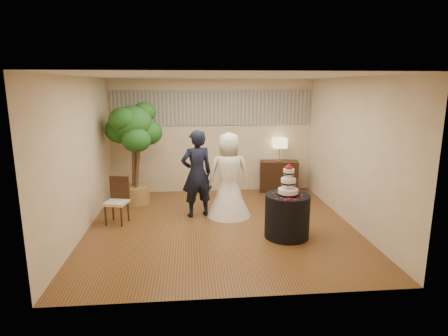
{
  "coord_description": "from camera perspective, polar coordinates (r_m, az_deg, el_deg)",
  "views": [
    {
      "loc": [
        -0.56,
        -6.75,
        2.64
      ],
      "look_at": [
        0.1,
        0.4,
        1.05
      ],
      "focal_mm": 30.0,
      "sensor_mm": 36.0,
      "label": 1
    }
  ],
  "objects": [
    {
      "name": "wall_back",
      "position": [
        9.35,
        -1.8,
        4.85
      ],
      "size": [
        5.0,
        0.06,
        2.8
      ],
      "primitive_type": "cube",
      "color": "beige",
      "rests_on": "ground"
    },
    {
      "name": "bride",
      "position": [
        7.59,
        0.76,
        -1.03
      ],
      "size": [
        0.91,
        0.91,
        1.73
      ],
      "primitive_type": "imported",
      "rotation": [
        0.0,
        0.0,
        3.14
      ],
      "color": "white",
      "rests_on": "floor"
    },
    {
      "name": "table_lamp",
      "position": [
        9.43,
        8.45,
        2.8
      ],
      "size": [
        0.32,
        0.32,
        0.58
      ],
      "primitive_type": null,
      "color": "#CEBA87",
      "rests_on": "console"
    },
    {
      "name": "floor",
      "position": [
        7.27,
        -0.5,
        -8.81
      ],
      "size": [
        5.0,
        5.0,
        0.0
      ],
      "primitive_type": "cube",
      "color": "brown",
      "rests_on": "ground"
    },
    {
      "name": "side_chair",
      "position": [
        7.55,
        -16.09,
        -4.88
      ],
      "size": [
        0.51,
        0.53,
        0.9
      ],
      "primitive_type": null,
      "rotation": [
        0.0,
        0.0,
        -0.25
      ],
      "color": "black",
      "rests_on": "floor"
    },
    {
      "name": "ficus_tree",
      "position": [
        8.59,
        -13.6,
        2.23
      ],
      "size": [
        1.27,
        1.27,
        2.33
      ],
      "primitive_type": null,
      "rotation": [
        0.0,
        0.0,
        2.99
      ],
      "color": "#21561D",
      "rests_on": "floor"
    },
    {
      "name": "console",
      "position": [
        9.57,
        8.32,
        -1.24
      ],
      "size": [
        1.0,
        0.56,
        0.79
      ],
      "primitive_type": "cube",
      "rotation": [
        0.0,
        0.0,
        -0.16
      ],
      "color": "black",
      "rests_on": "floor"
    },
    {
      "name": "wall_front",
      "position": [
        4.46,
        2.15,
        -3.63
      ],
      "size": [
        5.0,
        0.06,
        2.8
      ],
      "primitive_type": "cube",
      "color": "beige",
      "rests_on": "ground"
    },
    {
      "name": "ceiling",
      "position": [
        6.78,
        -0.55,
        13.84
      ],
      "size": [
        5.0,
        5.0,
        0.0
      ],
      "primitive_type": "cube",
      "color": "white",
      "rests_on": "wall_back"
    },
    {
      "name": "wall_left",
      "position": [
        7.13,
        -20.97,
        1.64
      ],
      "size": [
        0.06,
        5.0,
        2.8
      ],
      "primitive_type": "cube",
      "color": "beige",
      "rests_on": "ground"
    },
    {
      "name": "mural_border",
      "position": [
        9.27,
        -1.82,
        9.13
      ],
      "size": [
        4.9,
        0.02,
        0.85
      ],
      "primitive_type": "cube",
      "color": "#9B988E",
      "rests_on": "wall_back"
    },
    {
      "name": "wall_right",
      "position": [
        7.52,
        18.85,
        2.31
      ],
      "size": [
        0.06,
        5.0,
        2.8
      ],
      "primitive_type": "cube",
      "color": "beige",
      "rests_on": "ground"
    },
    {
      "name": "cake_table",
      "position": [
        6.74,
        9.59,
        -7.22
      ],
      "size": [
        0.96,
        0.96,
        0.77
      ],
      "primitive_type": "cylinder",
      "rotation": [
        0.0,
        0.0,
        -0.27
      ],
      "color": "black",
      "rests_on": "floor"
    },
    {
      "name": "groom",
      "position": [
        7.58,
        -4.17,
        -0.88
      ],
      "size": [
        0.75,
        0.6,
        1.79
      ],
      "primitive_type": "imported",
      "rotation": [
        0.0,
        0.0,
        3.44
      ],
      "color": "black",
      "rests_on": "floor"
    },
    {
      "name": "wedding_cake",
      "position": [
        6.55,
        9.8,
        -1.75
      ],
      "size": [
        0.35,
        0.35,
        0.55
      ],
      "primitive_type": null,
      "color": "white",
      "rests_on": "cake_table"
    }
  ]
}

